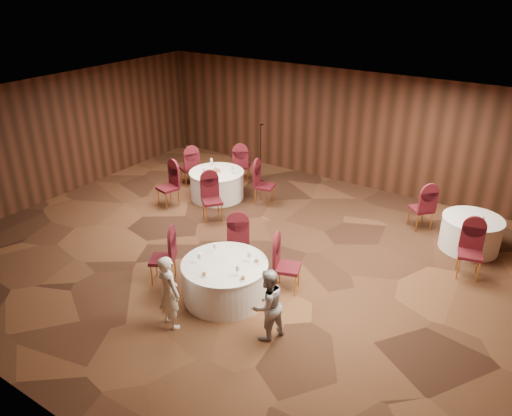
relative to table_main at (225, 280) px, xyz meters
The scene contains 14 objects.
ground 1.61m from the table_main, 112.49° to the left, with size 12.00×12.00×0.00m, color black.
room_shell 2.23m from the table_main, 112.49° to the left, with size 12.00×12.00×12.00m.
table_main is the anchor object (origin of this frame).
table_left 4.58m from the table_main, 129.47° to the left, with size 1.46×1.46×0.74m.
table_right 5.59m from the table_main, 52.54° to the left, with size 1.29×1.29×0.74m.
chairs_main 0.73m from the table_main, 120.40° to the left, with size 2.88×2.21×1.00m.
chairs_left 4.54m from the table_main, 129.99° to the left, with size 3.13×3.10×1.00m.
chairs_right 4.99m from the table_main, 54.32° to the left, with size 2.12×2.22×1.00m.
tabletop_main 0.50m from the table_main, 22.41° to the right, with size 1.07×1.02×0.22m.
tabletop_left 4.61m from the table_main, 129.54° to the left, with size 0.90×0.78×0.22m.
tabletop_right 5.56m from the table_main, 49.36° to the left, with size 0.08×0.08×0.22m.
mic_stand 5.66m from the table_main, 116.37° to the left, with size 0.24×0.24×1.74m.
woman_a 1.26m from the table_main, 103.69° to the right, with size 0.50×0.33×1.38m, color white.
woman_b 1.39m from the table_main, 22.33° to the right, with size 0.63×0.49×1.30m, color #A4A4A8.
Camera 1 is at (5.38, -7.62, 5.62)m, focal length 35.00 mm.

